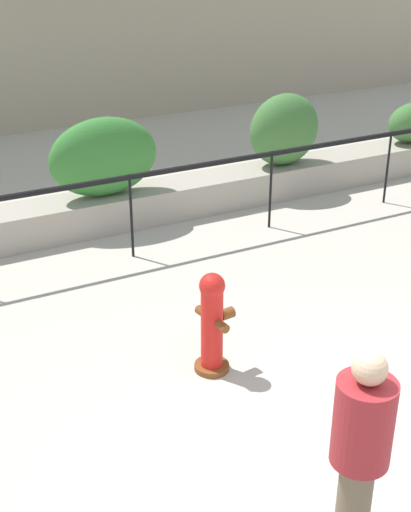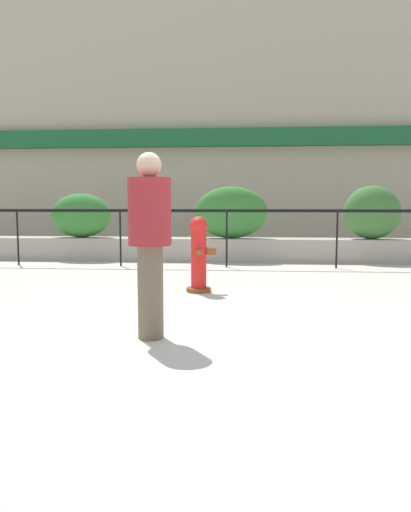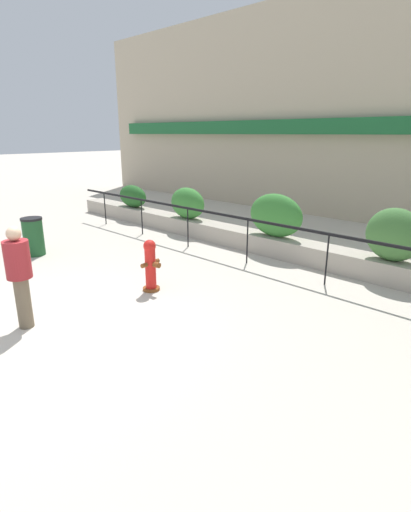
# 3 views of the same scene
# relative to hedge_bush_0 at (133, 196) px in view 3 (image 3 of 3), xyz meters

# --- Properties ---
(ground_plane) EXTENTS (120.00, 120.00, 0.00)m
(ground_plane) POSITION_rel_hedge_bush_0_xyz_m (6.27, -6.00, -0.90)
(ground_plane) COLOR beige
(building_facade) EXTENTS (30.00, 1.36, 8.00)m
(building_facade) POSITION_rel_hedge_bush_0_xyz_m (6.27, 5.98, 3.08)
(building_facade) COLOR tan
(building_facade) RESTS_ON ground
(planter_wall_low) EXTENTS (18.00, 0.70, 0.50)m
(planter_wall_low) POSITION_rel_hedge_bush_0_xyz_m (6.27, 0.00, -0.65)
(planter_wall_low) COLOR #ADA393
(planter_wall_low) RESTS_ON ground
(fence_railing_segment) EXTENTS (15.00, 0.05, 1.15)m
(fence_railing_segment) POSITION_rel_hedge_bush_0_xyz_m (6.27, -1.10, 0.12)
(fence_railing_segment) COLOR black
(fence_railing_segment) RESTS_ON ground
(hedge_bush_0) EXTENTS (1.41, 0.60, 0.80)m
(hedge_bush_0) POSITION_rel_hedge_bush_0_xyz_m (0.00, 0.00, 0.00)
(hedge_bush_0) COLOR #235B23
(hedge_bush_0) RESTS_ON planter_wall_low
(hedge_bush_1) EXTENTS (1.36, 0.67, 0.98)m
(hedge_bush_1) POSITION_rel_hedge_bush_0_xyz_m (2.95, 0.00, 0.09)
(hedge_bush_1) COLOR #387F33
(hedge_bush_1) RESTS_ON planter_wall_low
(hedge_bush_2) EXTENTS (1.59, 0.60, 1.13)m
(hedge_bush_2) POSITION_rel_hedge_bush_0_xyz_m (6.31, 0.00, 0.16)
(hedge_bush_2) COLOR #387F33
(hedge_bush_2) RESTS_ON planter_wall_low
(hedge_bush_3) EXTENTS (1.20, 0.70, 1.14)m
(hedge_bush_3) POSITION_rel_hedge_bush_0_xyz_m (9.33, 0.00, 0.17)
(hedge_bush_3) COLOR #427538
(hedge_bush_3) RESTS_ON planter_wall_low
(fire_hydrant) EXTENTS (0.45, 0.48, 1.08)m
(fire_hydrant) POSITION_rel_hedge_bush_0_xyz_m (5.98, -3.90, -0.35)
(fire_hydrant) COLOR brown
(fire_hydrant) RESTS_ON ground
(pedestrian) EXTENTS (0.40, 0.40, 1.73)m
(pedestrian) POSITION_rel_hedge_bush_0_xyz_m (5.77, -6.40, 0.09)
(pedestrian) COLOR brown
(pedestrian) RESTS_ON ground
(trash_bin) EXTENTS (0.55, 0.55, 1.01)m
(trash_bin) POSITION_rel_hedge_bush_0_xyz_m (1.76, -4.50, -0.39)
(trash_bin) COLOR #1E5128
(trash_bin) RESTS_ON ground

